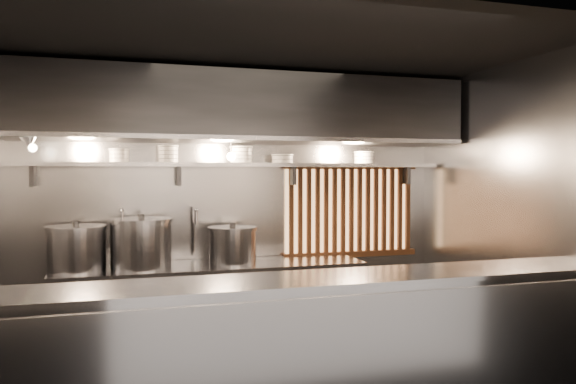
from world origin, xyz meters
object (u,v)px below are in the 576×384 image
pendant_bulb (231,156)px  stock_pot_right (233,245)px  stock_pot_mid (76,248)px  stock_pot_left (141,243)px  heat_lamp (29,141)px

pendant_bulb → stock_pot_right: (-0.01, -0.09, -0.88)m
pendant_bulb → stock_pot_mid: pendant_bulb is taller
stock_pot_left → stock_pot_mid: stock_pot_left is taller
pendant_bulb → stock_pot_left: pendant_bulb is taller
heat_lamp → stock_pot_mid: size_ratio=0.48×
pendant_bulb → stock_pot_mid: (-1.46, -0.07, -0.85)m
stock_pot_left → stock_pot_right: stock_pot_left is taller
stock_pot_right → stock_pot_mid: bearing=179.1°
stock_pot_left → stock_pot_mid: size_ratio=0.83×
pendant_bulb → heat_lamp: bearing=-169.0°
stock_pot_mid → stock_pot_right: (1.45, -0.02, -0.02)m
stock_pot_left → heat_lamp: bearing=-163.8°
stock_pot_right → stock_pot_left: bearing=179.6°
stock_pot_mid → stock_pot_left: bearing=-1.6°
heat_lamp → pendant_bulb: 1.83m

